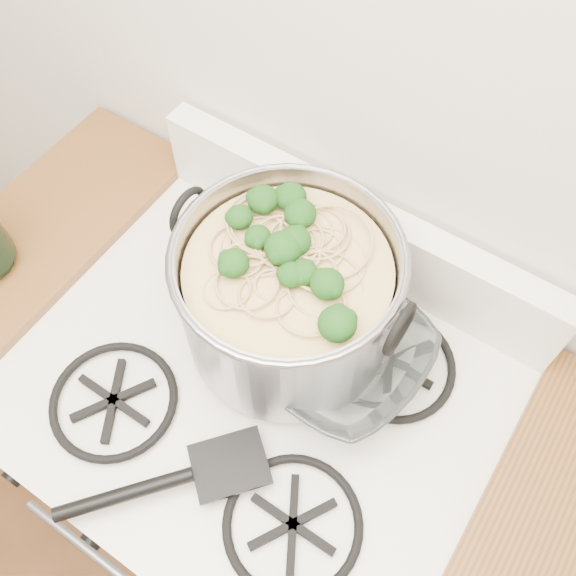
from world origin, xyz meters
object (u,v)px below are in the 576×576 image
Objects in this scene: gas_range at (264,467)px; spatula at (229,463)px; stock_pot at (288,296)px; glass_bowl at (338,357)px.

gas_range is 2.98× the size of spatula.
glass_bowl is (0.10, -0.00, -0.09)m from stock_pot.
glass_bowl reaches higher than spatula.
glass_bowl reaches higher than gas_range.
stock_pot is 0.14m from glass_bowl.
stock_pot is 0.26m from spatula.
spatula is (0.05, -0.13, 0.50)m from gas_range.
stock_pot is at bearing 93.49° from gas_range.
spatula is 0.24m from glass_bowl.
stock_pot reaches higher than spatula.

